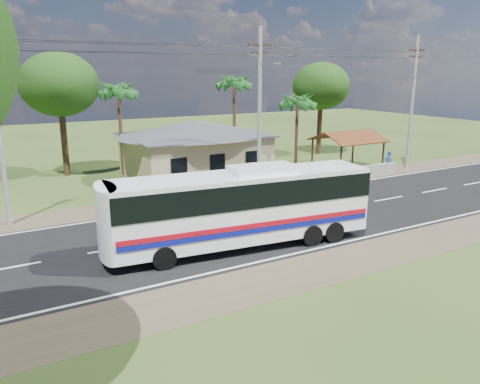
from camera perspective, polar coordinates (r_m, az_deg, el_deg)
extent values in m
plane|color=#2E4518|center=(26.44, 4.18, -3.42)|extent=(120.00, 120.00, 0.00)
cube|color=black|center=(26.43, 4.18, -3.40)|extent=(120.00, 10.00, 0.02)
cube|color=brown|center=(31.82, -2.31, -0.28)|extent=(120.00, 3.00, 0.01)
cube|color=brown|center=(21.67, 13.82, -7.93)|extent=(120.00, 3.00, 0.01)
cube|color=silver|center=(30.28, -0.75, -1.00)|extent=(120.00, 0.15, 0.01)
cube|color=silver|center=(22.90, 10.74, -6.46)|extent=(120.00, 0.15, 0.01)
cube|color=silver|center=(26.43, 4.18, -3.37)|extent=(120.00, 0.15, 0.01)
cube|color=tan|center=(37.64, -5.53, 4.47)|extent=(10.00, 8.00, 3.20)
cube|color=#4C4F54|center=(37.38, -5.60, 6.96)|extent=(10.60, 8.60, 0.10)
pyramid|color=#4C4F54|center=(37.25, -5.64, 8.71)|extent=(12.40, 10.00, 1.20)
cube|color=black|center=(32.83, -7.44, 3.11)|extent=(1.20, 0.08, 1.20)
cube|color=black|center=(34.04, -2.76, 3.62)|extent=(1.20, 0.08, 1.20)
cube|color=black|center=(35.47, 1.58, 4.08)|extent=(1.20, 0.08, 1.20)
cylinder|color=#392315|center=(37.67, 12.17, 3.75)|extent=(0.16, 0.16, 2.60)
cylinder|color=#392315|center=(40.38, 8.79, 4.62)|extent=(0.16, 0.16, 2.60)
cylinder|color=#392315|center=(40.84, 17.03, 4.26)|extent=(0.16, 0.16, 2.60)
cylinder|color=#392315|center=(43.35, 13.60, 5.06)|extent=(0.16, 0.16, 2.60)
cube|color=brown|center=(39.47, 14.14, 6.48)|extent=(5.20, 2.28, 0.90)
cube|color=brown|center=(41.08, 12.03, 6.90)|extent=(5.20, 2.28, 0.90)
cube|color=#392315|center=(40.22, 13.09, 7.18)|extent=(5.20, 0.12, 0.12)
cube|color=#9E9E99|center=(37.92, 14.68, 2.36)|extent=(7.00, 0.30, 0.90)
cylinder|color=#9E9E99|center=(32.35, 2.39, 9.85)|extent=(0.26, 0.26, 11.00)
cube|color=#392315|center=(32.29, 2.47, 17.48)|extent=(1.80, 0.12, 0.12)
cube|color=#392315|center=(32.27, 2.46, 16.59)|extent=(1.40, 0.10, 0.10)
cylinder|color=#9E9E99|center=(42.22, 20.23, 10.08)|extent=(0.26, 0.26, 11.00)
cube|color=#392315|center=(42.18, 20.76, 15.90)|extent=(1.80, 0.12, 0.12)
cube|color=#392315|center=(42.16, 20.70, 15.22)|extent=(1.40, 0.10, 0.10)
cylinder|color=gray|center=(31.41, 3.45, 15.36)|extent=(0.08, 2.00, 0.08)
cube|color=gray|center=(30.57, 4.50, 15.37)|extent=(0.50, 0.18, 0.12)
cylinder|color=black|center=(28.87, -11.78, 17.16)|extent=(16.00, 0.02, 0.02)
cylinder|color=black|center=(36.80, 12.86, 16.47)|extent=(15.00, 0.02, 0.02)
cylinder|color=#47301E|center=(39.96, 6.90, 7.05)|extent=(0.28, 0.28, 6.00)
cylinder|color=#47301E|center=(41.76, -0.69, 8.50)|extent=(0.28, 0.28, 7.50)
cylinder|color=#47301E|center=(38.50, -14.32, 7.17)|extent=(0.28, 0.28, 7.00)
cylinder|color=#47301E|center=(39.68, -20.65, 6.14)|extent=(0.50, 0.50, 5.95)
ellipsoid|color=#173C10|center=(39.35, -21.20, 12.15)|extent=(6.00, 6.00, 4.92)
cylinder|color=#47301E|center=(47.86, 9.66, 7.93)|extent=(0.50, 0.50, 5.60)
ellipsoid|color=#173C10|center=(47.58, 9.86, 12.62)|extent=(5.60, 5.60, 4.59)
cube|color=white|center=(21.89, 0.34, -1.72)|extent=(12.55, 3.98, 3.08)
cube|color=black|center=(21.68, 0.35, 0.24)|extent=(12.61, 4.04, 1.13)
cube|color=black|center=(20.24, -15.93, -2.44)|extent=(0.40, 2.36, 1.85)
cube|color=#A40A19|center=(20.92, 1.76, -4.13)|extent=(12.06, 1.44, 0.23)
cube|color=navy|center=(21.00, 1.75, -4.79)|extent=(12.06, 1.44, 0.23)
cube|color=white|center=(21.89, 2.83, 2.84)|extent=(3.25, 1.99, 0.31)
cylinder|color=black|center=(20.10, -9.24, -7.93)|extent=(1.06, 0.48, 1.03)
cylinder|color=black|center=(22.25, -10.72, -5.75)|extent=(1.06, 0.48, 1.03)
cylinder|color=black|center=(22.72, 8.73, -5.23)|extent=(1.06, 0.48, 1.03)
cylinder|color=black|center=(24.64, 5.86, -3.55)|extent=(1.06, 0.48, 1.03)
cylinder|color=black|center=(23.36, 11.32, -4.79)|extent=(1.06, 0.48, 1.03)
cylinder|color=black|center=(25.24, 8.32, -3.19)|extent=(1.06, 0.48, 1.03)
imported|color=black|center=(32.90, 1.73, 0.96)|extent=(1.64, 0.80, 0.83)
imported|color=#1C409B|center=(40.01, 17.62, 3.48)|extent=(0.76, 0.58, 1.87)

